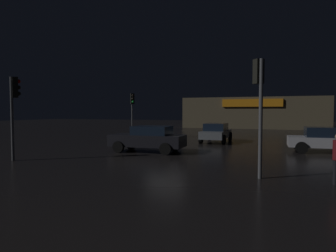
% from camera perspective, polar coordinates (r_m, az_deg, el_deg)
% --- Properties ---
extents(ground_plane, '(120.00, 120.00, 0.00)m').
position_cam_1_polar(ground_plane, '(19.48, -0.43, -4.38)').
color(ground_plane, black).
extents(store_building, '(19.85, 8.04, 4.40)m').
position_cam_1_polar(store_building, '(46.73, 15.91, 2.41)').
color(store_building, brown).
rests_on(store_building, ground).
extents(traffic_signal_main, '(0.41, 0.43, 4.11)m').
position_cam_1_polar(traffic_signal_main, '(16.68, -26.98, 4.28)').
color(traffic_signal_main, '#595B60').
rests_on(traffic_signal_main, ground).
extents(traffic_signal_opposite, '(0.42, 0.42, 4.31)m').
position_cam_1_polar(traffic_signal_opposite, '(11.44, 16.78, 5.95)').
color(traffic_signal_opposite, '#595B60').
rests_on(traffic_signal_opposite, ground).
extents(traffic_signal_cross_left, '(0.41, 0.43, 4.05)m').
position_cam_1_polar(traffic_signal_cross_left, '(27.74, -6.73, 4.04)').
color(traffic_signal_cross_left, '#595B60').
rests_on(traffic_signal_cross_left, ground).
extents(car_near, '(1.97, 4.40, 1.49)m').
position_cam_1_polar(car_near, '(24.13, 9.05, -1.15)').
color(car_near, slate).
rests_on(car_near, ground).
extents(car_far, '(4.13, 2.04, 1.50)m').
position_cam_1_polar(car_far, '(19.88, 27.46, -2.27)').
color(car_far, '#B7B7BF').
rests_on(car_far, ground).
extents(car_crossing, '(4.50, 2.02, 1.55)m').
position_cam_1_polar(car_crossing, '(18.10, -3.74, -2.36)').
color(car_crossing, black).
rests_on(car_crossing, ground).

